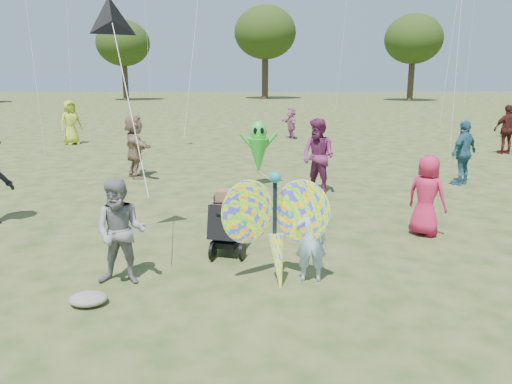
# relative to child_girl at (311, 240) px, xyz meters

# --- Properties ---
(ground) EXTENTS (160.00, 160.00, 0.00)m
(ground) POSITION_rel_child_girl_xyz_m (-0.57, -0.51, -0.62)
(ground) COLOR #51592B
(ground) RESTS_ON ground
(child_girl) EXTENTS (0.46, 0.31, 1.24)m
(child_girl) POSITION_rel_child_girl_xyz_m (0.00, 0.00, 0.00)
(child_girl) COLOR #A0BEE3
(child_girl) RESTS_ON ground
(adult_man) EXTENTS (0.78, 0.62, 1.54)m
(adult_man) POSITION_rel_child_girl_xyz_m (-2.70, -0.02, 0.15)
(adult_man) COLOR gray
(adult_man) RESTS_ON ground
(grey_bag) EXTENTS (0.50, 0.41, 0.16)m
(grey_bag) POSITION_rel_child_girl_xyz_m (-3.00, -0.71, -0.54)
(grey_bag) COLOR gray
(grey_bag) RESTS_ON ground
(crowd_a) EXTENTS (0.86, 0.86, 1.50)m
(crowd_a) POSITION_rel_child_girl_xyz_m (2.41, 2.10, 0.13)
(crowd_a) COLOR #C61F49
(crowd_a) RESTS_ON ground
(crowd_c) EXTENTS (1.08, 0.94, 1.75)m
(crowd_c) POSITION_rel_child_girl_xyz_m (4.94, 6.40, 0.26)
(crowd_c) COLOR #2D627D
(crowd_c) RESTS_ON ground
(crowd_d) EXTENTS (1.21, 1.77, 1.83)m
(crowd_d) POSITION_rel_child_girl_xyz_m (-4.11, 7.52, 0.30)
(crowd_d) COLOR #93725A
(crowd_d) RESTS_ON ground
(crowd_e) EXTENTS (1.15, 1.15, 1.88)m
(crowd_e) POSITION_rel_child_girl_xyz_m (0.87, 5.46, 0.32)
(crowd_e) COLOR #75275B
(crowd_e) RESTS_ON ground
(crowd_g) EXTENTS (1.07, 1.06, 1.86)m
(crowd_g) POSITION_rel_child_girl_xyz_m (-8.35, 14.64, 0.31)
(crowd_g) COLOR #BACD30
(crowd_g) RESTS_ON ground
(crowd_h) EXTENTS (1.13, 0.58, 1.84)m
(crowd_h) POSITION_rel_child_girl_xyz_m (8.87, 11.70, 0.30)
(crowd_h) COLOR #461917
(crowd_h) RESTS_ON ground
(crowd_j) EXTENTS (0.80, 1.39, 1.43)m
(crowd_j) POSITION_rel_child_girl_xyz_m (1.19, 16.45, 0.10)
(crowd_j) COLOR #B0648B
(crowd_j) RESTS_ON ground
(jogging_stroller) EXTENTS (0.67, 1.12, 1.09)m
(jogging_stroller) POSITION_rel_child_girl_xyz_m (-1.23, 1.25, -0.01)
(jogging_stroller) COLOR black
(jogging_stroller) RESTS_ON ground
(butterfly_kite) EXTENTS (1.74, 0.75, 1.83)m
(butterfly_kite) POSITION_rel_child_girl_xyz_m (-0.51, -0.06, 0.22)
(butterfly_kite) COLOR #DD2247
(butterfly_kite) RESTS_ON ground
(delta_kite_rig) EXTENTS (1.17, 1.74, 2.92)m
(delta_kite_rig) POSITION_rel_child_girl_xyz_m (-3.01, 1.48, 3.10)
(delta_kite_rig) COLOR black
(delta_kite_rig) RESTS_ON ground
(alien_kite) EXTENTS (1.12, 0.69, 1.74)m
(alien_kite) POSITION_rel_child_girl_xyz_m (-0.59, 6.40, 0.35)
(alien_kite) COLOR green
(alien_kite) RESTS_ON ground
(tree_line) EXTENTS (91.78, 33.60, 10.79)m
(tree_line) POSITION_rel_child_girl_xyz_m (3.10, 44.48, 6.24)
(tree_line) COLOR #3A2D21
(tree_line) RESTS_ON ground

